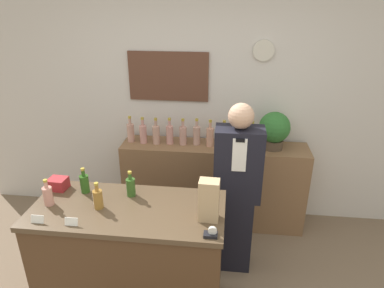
{
  "coord_description": "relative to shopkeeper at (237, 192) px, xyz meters",
  "views": [
    {
      "loc": [
        0.31,
        -1.53,
        2.37
      ],
      "look_at": [
        0.01,
        1.12,
        1.21
      ],
      "focal_mm": 32.0,
      "sensor_mm": 36.0,
      "label": 1
    }
  ],
  "objects": [
    {
      "name": "back_wall",
      "position": [
        -0.41,
        0.93,
        0.56
      ],
      "size": [
        5.2,
        0.09,
        2.7
      ],
      "color": "silver",
      "rests_on": "ground_plane"
    },
    {
      "name": "back_shelf",
      "position": [
        -0.23,
        0.67,
        -0.33
      ],
      "size": [
        1.95,
        0.39,
        0.93
      ],
      "color": "brown",
      "rests_on": "ground_plane"
    },
    {
      "name": "display_counter",
      "position": [
        -0.8,
        -0.58,
        -0.32
      ],
      "size": [
        1.41,
        0.64,
        0.96
      ],
      "color": "#4C331E",
      "rests_on": "ground_plane"
    },
    {
      "name": "shopkeeper",
      "position": [
        0.0,
        0.0,
        0.0
      ],
      "size": [
        0.4,
        0.25,
        1.6
      ],
      "color": "black",
      "rests_on": "ground_plane"
    },
    {
      "name": "potted_plant",
      "position": [
        0.36,
        0.67,
        0.34
      ],
      "size": [
        0.31,
        0.31,
        0.39
      ],
      "color": "#4C3D2D",
      "rests_on": "back_shelf"
    },
    {
      "name": "paper_bag",
      "position": [
        -0.2,
        -0.65,
        0.31
      ],
      "size": [
        0.14,
        0.11,
        0.3
      ],
      "color": "tan",
      "rests_on": "display_counter"
    },
    {
      "name": "tape_dispenser",
      "position": [
        -0.17,
        -0.83,
        0.19
      ],
      "size": [
        0.09,
        0.06,
        0.07
      ],
      "color": "black",
      "rests_on": "display_counter"
    },
    {
      "name": "price_card_left",
      "position": [
        -1.35,
        -0.83,
        0.19
      ],
      "size": [
        0.09,
        0.02,
        0.06
      ],
      "color": "white",
      "rests_on": "display_counter"
    },
    {
      "name": "price_card_right",
      "position": [
        -1.11,
        -0.83,
        0.19
      ],
      "size": [
        0.09,
        0.02,
        0.06
      ],
      "color": "white",
      "rests_on": "display_counter"
    },
    {
      "name": "gift_box",
      "position": [
        -1.41,
        -0.39,
        0.21
      ],
      "size": [
        0.15,
        0.13,
        0.09
      ],
      "color": "maroon",
      "rests_on": "display_counter"
    },
    {
      "name": "counter_bottle_0",
      "position": [
        -1.38,
        -0.61,
        0.24
      ],
      "size": [
        0.07,
        0.07,
        0.21
      ],
      "color": "tan",
      "rests_on": "display_counter"
    },
    {
      "name": "counter_bottle_1",
      "position": [
        -1.18,
        -0.41,
        0.24
      ],
      "size": [
        0.07,
        0.07,
        0.21
      ],
      "color": "#2A581B",
      "rests_on": "display_counter"
    },
    {
      "name": "counter_bottle_2",
      "position": [
        -1.0,
        -0.61,
        0.24
      ],
      "size": [
        0.07,
        0.07,
        0.21
      ],
      "color": "olive",
      "rests_on": "display_counter"
    },
    {
      "name": "counter_bottle_3",
      "position": [
        -0.81,
        -0.42,
        0.24
      ],
      "size": [
        0.07,
        0.07,
        0.21
      ],
      "color": "#315921",
      "rests_on": "display_counter"
    },
    {
      "name": "shelf_bottle_0",
      "position": [
        -1.13,
        0.69,
        0.24
      ],
      "size": [
        0.08,
        0.08,
        0.28
      ],
      "color": "tan",
      "rests_on": "back_shelf"
    },
    {
      "name": "shelf_bottle_1",
      "position": [
        -0.99,
        0.67,
        0.24
      ],
      "size": [
        0.08,
        0.08,
        0.28
      ],
      "color": "tan",
      "rests_on": "back_shelf"
    },
    {
      "name": "shelf_bottle_2",
      "position": [
        -0.85,
        0.66,
        0.24
      ],
      "size": [
        0.08,
        0.08,
        0.28
      ],
      "color": "tan",
      "rests_on": "back_shelf"
    },
    {
      "name": "shelf_bottle_3",
      "position": [
        -0.71,
        0.68,
        0.24
      ],
      "size": [
        0.08,
        0.08,
        0.28
      ],
      "color": "tan",
      "rests_on": "back_shelf"
    },
    {
      "name": "shelf_bottle_4",
      "position": [
        -0.57,
        0.67,
        0.24
      ],
      "size": [
        0.08,
        0.08,
        0.28
      ],
      "color": "tan",
      "rests_on": "back_shelf"
    },
    {
      "name": "shelf_bottle_5",
      "position": [
        -0.42,
        0.69,
        0.24
      ],
      "size": [
        0.08,
        0.08,
        0.28
      ],
      "color": "tan",
      "rests_on": "back_shelf"
    },
    {
      "name": "shelf_bottle_6",
      "position": [
        -0.28,
        0.67,
        0.24
      ],
      "size": [
        0.08,
        0.08,
        0.28
      ],
      "color": "tan",
      "rests_on": "back_shelf"
    },
    {
      "name": "shelf_bottle_7",
      "position": [
        -0.14,
        0.67,
        0.24
      ],
      "size": [
        0.08,
        0.08,
        0.28
      ],
      "color": "tan",
      "rests_on": "back_shelf"
    },
    {
      "name": "shelf_bottle_8",
      "position": [
        0.0,
        0.66,
        0.24
      ],
      "size": [
        0.08,
        0.08,
        0.28
      ],
      "color": "tan",
      "rests_on": "back_shelf"
    },
    {
      "name": "shelf_bottle_9",
      "position": [
        0.14,
        0.68,
        0.24
      ],
      "size": [
        0.08,
        0.08,
        0.28
      ],
      "color": "tan",
      "rests_on": "back_shelf"
    }
  ]
}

